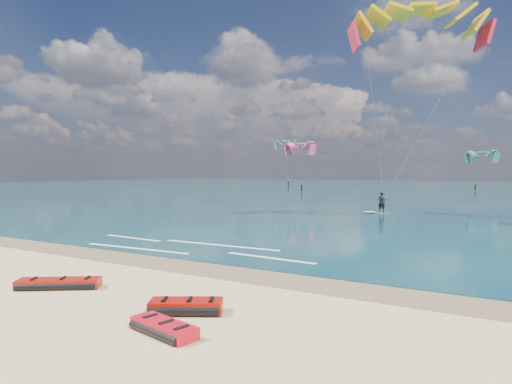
% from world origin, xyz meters
% --- Properties ---
extents(ground, '(320.00, 320.00, 0.00)m').
position_xyz_m(ground, '(0.00, 40.00, 0.00)').
color(ground, tan).
rests_on(ground, ground).
extents(wet_sand_strip, '(320.00, 2.40, 0.01)m').
position_xyz_m(wet_sand_strip, '(0.00, 3.00, 0.00)').
color(wet_sand_strip, brown).
rests_on(wet_sand_strip, ground).
extents(sea, '(320.00, 200.00, 0.04)m').
position_xyz_m(sea, '(0.00, 104.00, 0.02)').
color(sea, '#0A2C3C').
rests_on(sea, ground).
extents(packed_kite_left, '(3.03, 2.58, 0.39)m').
position_xyz_m(packed_kite_left, '(1.00, -2.09, 0.00)').
color(packed_kite_left, '#A71308').
rests_on(packed_kite_left, ground).
extents(packed_kite_mid, '(2.31, 1.42, 0.36)m').
position_xyz_m(packed_kite_mid, '(7.16, -3.56, 0.00)').
color(packed_kite_mid, red).
rests_on(packed_kite_mid, ground).
extents(packed_kite_right, '(2.56, 2.17, 0.43)m').
position_xyz_m(packed_kite_right, '(6.53, -1.95, 0.00)').
color(packed_kite_right, '#9B0E06').
rests_on(packed_kite_right, ground).
extents(kitesurfer_main, '(13.81, 11.93, 18.21)m').
position_xyz_m(kitesurfer_main, '(5.17, 27.64, 9.19)').
color(kitesurfer_main, yellow).
rests_on(kitesurfer_main, sea).
extents(shoreline_foam, '(14.86, 3.65, 0.01)m').
position_xyz_m(shoreline_foam, '(-0.73, 6.74, 0.04)').
color(shoreline_foam, white).
rests_on(shoreline_foam, ground).
extents(distant_kites, '(51.94, 30.52, 11.99)m').
position_xyz_m(distant_kites, '(-21.51, 83.51, 5.02)').
color(distant_kites, '#308468').
rests_on(distant_kites, ground).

